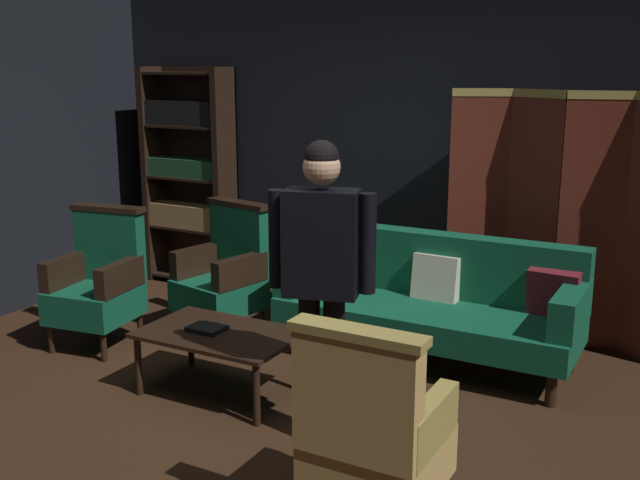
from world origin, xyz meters
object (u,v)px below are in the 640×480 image
Objects in this scene: bookshelf at (190,172)px; armchair_gilt_accent at (372,435)px; folding_screen at (561,216)px; book_black_cloth at (207,328)px; coffee_table at (220,338)px; armchair_wing_left at (99,282)px; standing_figure at (322,265)px; velvet_couch at (431,297)px; armchair_wing_right at (225,274)px; potted_plant at (291,253)px.

bookshelf reaches higher than armchair_gilt_accent.
folding_screen is 8.48× the size of book_black_cloth.
coffee_table is 4.47× the size of book_black_cloth.
bookshelf is at bearing 131.39° from coffee_table.
standing_figure reaches higher than armchair_wing_left.
folding_screen is 1.16m from velvet_couch.
armchair_wing_left is (0.41, -1.66, -0.59)m from bookshelf.
coffee_table is at bearing 164.96° from standing_figure.
armchair_gilt_accent and armchair_wing_right have the same top height.
book_black_cloth is at bearing 150.37° from armchair_gilt_accent.
book_black_cloth is (-1.06, -1.24, -0.02)m from velvet_couch.
armchair_wing_right is (-2.08, 1.83, 0.00)m from armchair_gilt_accent.
bookshelf is at bearing 137.21° from armchair_wing_right.
potted_plant is 1.69m from book_black_cloth.
armchair_wing_right is (-2.30, -1.04, -0.50)m from folding_screen.
potted_plant reaches higher than velvet_couch.
armchair_wing_right is (1.12, -1.04, -0.59)m from bookshelf.
potted_plant reaches higher than coffee_table.
velvet_couch is at bearing -15.32° from bookshelf.
folding_screen reaches higher than book_black_cloth.
velvet_couch is 1.63m from book_black_cloth.
coffee_table is (-1.69, -1.96, -0.61)m from folding_screen.
bookshelf is (-3.42, 0.00, 0.09)m from folding_screen.
coffee_table is (-0.97, -1.22, -0.08)m from velvet_couch.
potted_plant is (0.17, 0.71, 0.03)m from armchair_wing_right.
potted_plant is at bearing -171.37° from folding_screen.
bookshelf is 9.15× the size of book_black_cloth.
book_black_cloth is (1.64, -1.98, -0.64)m from bookshelf.
standing_figure is at bearing -55.17° from potted_plant.
armchair_wing_right is at bearing 41.18° from armchair_wing_left.
standing_figure is at bearing 132.44° from armchair_gilt_accent.
standing_figure is at bearing -15.04° from coffee_table.
folding_screen is at bearing 49.12° from coffee_table.
potted_plant is (-1.41, 0.41, 0.07)m from velvet_couch.
armchair_wing_right reaches higher than velvet_couch.
bookshelf is 1.97× the size of armchair_wing_left.
potted_plant is at bearing 124.83° from standing_figure.
armchair_gilt_accent is at bearing -94.31° from folding_screen.
armchair_wing_right is 0.73m from potted_plant.
standing_figure reaches higher than potted_plant.
armchair_gilt_accent reaches higher than potted_plant.
bookshelf is at bearing 138.21° from armchair_gilt_accent.
potted_plant is 4.01× the size of book_black_cloth.
folding_screen reaches higher than armchair_gilt_accent.
bookshelf is at bearing 103.83° from armchair_wing_left.
bookshelf is 1.97× the size of armchair_gilt_accent.
folding_screen is 0.93× the size of bookshelf.
velvet_couch reaches higher than book_black_cloth.
bookshelf is at bearing 129.72° from book_black_cloth.
potted_plant is (-0.44, 1.63, 0.14)m from coffee_table.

